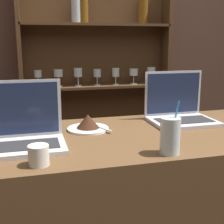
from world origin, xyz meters
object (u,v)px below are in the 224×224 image
at_px(laptop_near, 20,132).
at_px(coffee_cup, 39,155).
at_px(laptop_far, 179,111).
at_px(water_glass, 170,136).
at_px(cake_plate, 88,124).

relative_size(laptop_near, coffee_cup, 4.83).
bearing_deg(laptop_far, water_glass, -120.90).
distance_m(cake_plate, coffee_cup, 0.45).
bearing_deg(coffee_cup, laptop_far, 29.68).
bearing_deg(water_glass, cake_plate, 120.79).
bearing_deg(laptop_far, coffee_cup, -150.32).
relative_size(cake_plate, coffee_cup, 2.77).
height_order(laptop_far, coffee_cup, laptop_far).
height_order(laptop_near, laptop_far, laptop_near).
relative_size(laptop_near, laptop_far, 1.05).
xyz_separation_m(laptop_near, coffee_cup, (0.06, -0.22, -0.02)).
bearing_deg(laptop_near, laptop_far, 13.82).
xyz_separation_m(laptop_near, laptop_far, (0.79, 0.19, -0.00)).
bearing_deg(coffee_cup, water_glass, -1.48).
bearing_deg(cake_plate, water_glass, -59.21).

